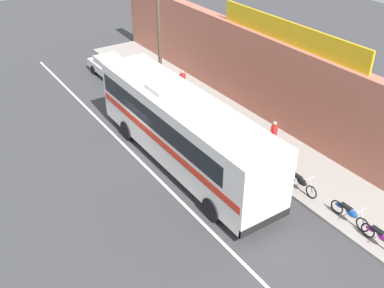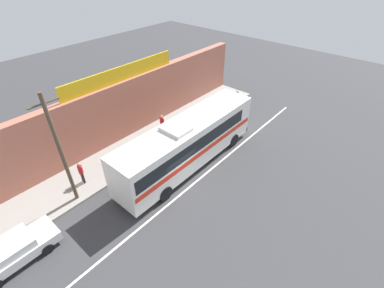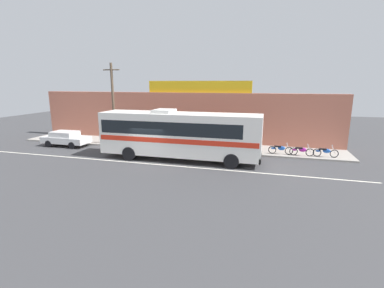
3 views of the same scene
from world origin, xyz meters
name	(u,v)px [view 3 (image 3 of 3)]	position (x,y,z in m)	size (l,w,h in m)	color
ground_plane	(150,161)	(0.00, 0.00, 0.00)	(70.00, 70.00, 0.00)	#3A3A3D
sidewalk_slab	(173,145)	(0.00, 5.20, 0.07)	(30.00, 3.60, 0.14)	gray
storefront_facade	(180,117)	(0.00, 7.35, 2.40)	(30.00, 0.70, 4.80)	#B26651
storefront_billboard	(198,87)	(1.88, 7.35, 5.35)	(9.98, 0.12, 1.10)	gold
road_center_stripe	(145,163)	(0.00, -0.80, 0.00)	(30.00, 0.14, 0.01)	silver
intercity_bus	(178,133)	(2.00, 0.86, 2.07)	(12.00, 2.68, 3.78)	white
parked_car	(66,138)	(-9.44, 2.47, 0.74)	(4.29, 1.84, 1.37)	silver
utility_pole	(113,103)	(-5.18, 3.91, 3.92)	(1.60, 0.22, 7.30)	brown
motorcycle_red	(280,149)	(9.47, 4.09, 0.57)	(1.90, 0.56, 0.94)	black
motorcycle_green	(325,152)	(12.76, 4.06, 0.57)	(1.83, 0.56, 0.94)	black
motorcycle_blue	(247,147)	(6.88, 3.95, 0.57)	(1.93, 0.56, 0.94)	black
motorcycle_black	(301,150)	(11.04, 3.98, 0.57)	(1.82, 0.56, 0.94)	black
pedestrian_far_right	(212,136)	(3.70, 5.26, 1.06)	(0.30, 0.48, 1.59)	brown
pedestrian_by_curb	(130,133)	(-4.11, 4.83, 1.12)	(0.30, 0.48, 1.68)	black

